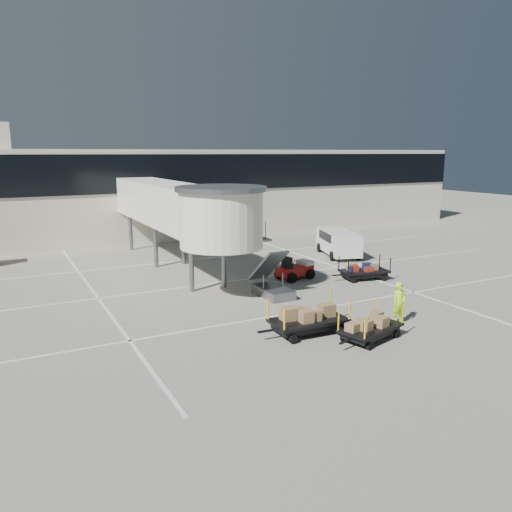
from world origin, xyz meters
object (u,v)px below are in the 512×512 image
object	(u,v)px
minivan	(338,241)
baggage_tug	(296,270)
suitcase_cart	(365,271)
box_cart_far	(307,320)
box_cart_near	(369,328)
ground_worker	(399,303)

from	to	relation	value
minivan	baggage_tug	bearing A→B (deg)	-126.97
suitcase_cart	box_cart_far	size ratio (longest dim) A/B	0.90
suitcase_cart	box_cart_far	xyz separation A→B (m)	(-8.45, -6.39, 0.13)
box_cart_near	box_cart_far	xyz separation A→B (m)	(-1.93, 1.78, 0.13)
box_cart_near	ground_worker	world-z (taller)	ground_worker
box_cart_near	box_cart_far	size ratio (longest dim) A/B	0.88
suitcase_cart	ground_worker	bearing A→B (deg)	-106.67
box_cart_far	box_cart_near	bearing A→B (deg)	-39.97
baggage_tug	ground_worker	bearing A→B (deg)	-101.68
box_cart_near	ground_worker	bearing A→B (deg)	5.85
box_cart_far	ground_worker	world-z (taller)	ground_worker
box_cart_far	suitcase_cart	bearing A→B (deg)	39.79
ground_worker	minivan	size ratio (longest dim) A/B	0.37
ground_worker	minivan	distance (m)	15.56
baggage_tug	minivan	size ratio (longest dim) A/B	0.46
baggage_tug	box_cart_near	bearing A→B (deg)	-115.37
box_cart_near	minivan	size ratio (longest dim) A/B	0.67
baggage_tug	ground_worker	distance (m)	9.31
suitcase_cart	box_cart_near	distance (m)	10.45
suitcase_cart	minivan	xyz separation A→B (m)	(2.95, 6.75, 0.62)
ground_worker	suitcase_cart	bearing A→B (deg)	63.57
box_cart_near	minivan	xyz separation A→B (m)	(9.47, 14.92, 0.62)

